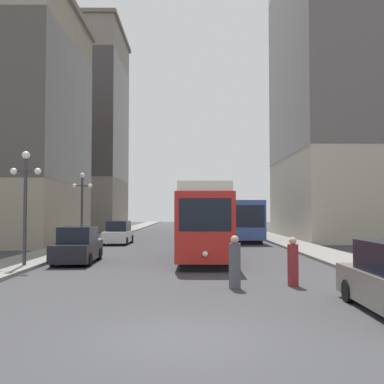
{
  "coord_description": "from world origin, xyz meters",
  "views": [
    {
      "loc": [
        0.12,
        -9.22,
        2.59
      ],
      "look_at": [
        0.27,
        14.11,
        3.59
      ],
      "focal_mm": 42.03,
      "sensor_mm": 36.0,
      "label": 1
    }
  ],
  "objects_px": {
    "lamp_post_left_near": "(25,190)",
    "lamp_post_left_far": "(82,197)",
    "streetcar": "(203,220)",
    "parked_car_left_near": "(118,233)",
    "parked_car_left_mid": "(78,246)",
    "pedestrian_crossing_near": "(235,264)",
    "pedestrian_crossing_far": "(293,263)",
    "transit_bus": "(239,218)"
  },
  "relations": [
    {
      "from": "parked_car_left_near",
      "to": "pedestrian_crossing_far",
      "type": "bearing_deg",
      "value": -63.75
    },
    {
      "from": "transit_bus",
      "to": "pedestrian_crossing_far",
      "type": "height_order",
      "value": "transit_bus"
    },
    {
      "from": "parked_car_left_mid",
      "to": "transit_bus",
      "type": "bearing_deg",
      "value": 58.66
    },
    {
      "from": "pedestrian_crossing_far",
      "to": "lamp_post_left_near",
      "type": "height_order",
      "value": "lamp_post_left_near"
    },
    {
      "from": "transit_bus",
      "to": "parked_car_left_mid",
      "type": "relative_size",
      "value": 2.67
    },
    {
      "from": "lamp_post_left_near",
      "to": "lamp_post_left_far",
      "type": "height_order",
      "value": "lamp_post_left_near"
    },
    {
      "from": "parked_car_left_near",
      "to": "parked_car_left_mid",
      "type": "height_order",
      "value": "same"
    },
    {
      "from": "pedestrian_crossing_near",
      "to": "lamp_post_left_near",
      "type": "relative_size",
      "value": 0.34
    },
    {
      "from": "transit_bus",
      "to": "lamp_post_left_near",
      "type": "distance_m",
      "value": 23.12
    },
    {
      "from": "streetcar",
      "to": "parked_car_left_near",
      "type": "bearing_deg",
      "value": 122.09
    },
    {
      "from": "transit_bus",
      "to": "pedestrian_crossing_far",
      "type": "distance_m",
      "value": 24.71
    },
    {
      "from": "parked_car_left_near",
      "to": "pedestrian_crossing_near",
      "type": "xyz_separation_m",
      "value": [
        7.12,
        -20.5,
        -0.02
      ]
    },
    {
      "from": "lamp_post_left_far",
      "to": "pedestrian_crossing_far",
      "type": "bearing_deg",
      "value": -54.91
    },
    {
      "from": "parked_car_left_mid",
      "to": "pedestrian_crossing_near",
      "type": "distance_m",
      "value": 10.35
    },
    {
      "from": "parked_car_left_near",
      "to": "pedestrian_crossing_far",
      "type": "height_order",
      "value": "parked_car_left_near"
    },
    {
      "from": "lamp_post_left_far",
      "to": "pedestrian_crossing_near",
      "type": "bearing_deg",
      "value": -60.99
    },
    {
      "from": "parked_car_left_near",
      "to": "parked_car_left_mid",
      "type": "bearing_deg",
      "value": -88.42
    },
    {
      "from": "streetcar",
      "to": "transit_bus",
      "type": "xyz_separation_m",
      "value": [
        3.65,
        15.27,
        -0.15
      ]
    },
    {
      "from": "parked_car_left_near",
      "to": "lamp_post_left_far",
      "type": "xyz_separation_m",
      "value": [
        -1.9,
        -4.23,
        2.71
      ]
    },
    {
      "from": "streetcar",
      "to": "parked_car_left_near",
      "type": "height_order",
      "value": "streetcar"
    },
    {
      "from": "lamp_post_left_near",
      "to": "parked_car_left_near",
      "type": "bearing_deg",
      "value": 82.82
    },
    {
      "from": "lamp_post_left_far",
      "to": "lamp_post_left_near",
      "type": "bearing_deg",
      "value": -90.0
    },
    {
      "from": "transit_bus",
      "to": "parked_car_left_near",
      "type": "distance_m",
      "value": 11.11
    },
    {
      "from": "transit_bus",
      "to": "pedestrian_crossing_near",
      "type": "xyz_separation_m",
      "value": [
        -2.91,
        -25.15,
        -1.12
      ]
    },
    {
      "from": "transit_bus",
      "to": "streetcar",
      "type": "bearing_deg",
      "value": -105.28
    },
    {
      "from": "transit_bus",
      "to": "lamp_post_left_near",
      "type": "relative_size",
      "value": 2.34
    },
    {
      "from": "streetcar",
      "to": "parked_car_left_mid",
      "type": "bearing_deg",
      "value": -158.57
    },
    {
      "from": "streetcar",
      "to": "parked_car_left_mid",
      "type": "height_order",
      "value": "streetcar"
    },
    {
      "from": "transit_bus",
      "to": "parked_car_left_near",
      "type": "bearing_deg",
      "value": -156.97
    },
    {
      "from": "pedestrian_crossing_far",
      "to": "lamp_post_left_far",
      "type": "height_order",
      "value": "lamp_post_left_far"
    },
    {
      "from": "transit_bus",
      "to": "pedestrian_crossing_near",
      "type": "relative_size",
      "value": 6.86
    },
    {
      "from": "pedestrian_crossing_near",
      "to": "lamp_post_left_far",
      "type": "xyz_separation_m",
      "value": [
        -9.02,
        16.27,
        2.72
      ]
    },
    {
      "from": "parked_car_left_near",
      "to": "lamp_post_left_far",
      "type": "relative_size",
      "value": 0.85
    },
    {
      "from": "parked_car_left_mid",
      "to": "lamp_post_left_far",
      "type": "height_order",
      "value": "lamp_post_left_far"
    },
    {
      "from": "pedestrian_crossing_near",
      "to": "pedestrian_crossing_far",
      "type": "xyz_separation_m",
      "value": [
        2.07,
        0.48,
        -0.04
      ]
    },
    {
      "from": "streetcar",
      "to": "parked_car_left_near",
      "type": "distance_m",
      "value": 12.45
    },
    {
      "from": "lamp_post_left_near",
      "to": "lamp_post_left_far",
      "type": "bearing_deg",
      "value": 90.0
    },
    {
      "from": "parked_car_left_near",
      "to": "pedestrian_crossing_far",
      "type": "relative_size",
      "value": 2.59
    },
    {
      "from": "transit_bus",
      "to": "lamp_post_left_far",
      "type": "relative_size",
      "value": 2.37
    },
    {
      "from": "parked_car_left_mid",
      "to": "lamp_post_left_near",
      "type": "relative_size",
      "value": 0.88
    },
    {
      "from": "parked_car_left_mid",
      "to": "pedestrian_crossing_near",
      "type": "bearing_deg",
      "value": -48.25
    },
    {
      "from": "lamp_post_left_far",
      "to": "parked_car_left_mid",
      "type": "bearing_deg",
      "value": -77.76
    }
  ]
}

